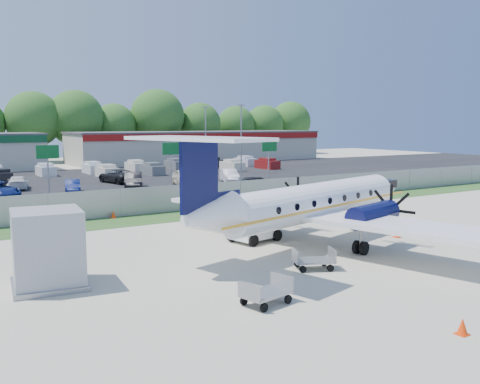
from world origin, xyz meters
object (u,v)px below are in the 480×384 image
pushback_tug (256,229)px  service_container (48,251)px  baggage_cart_near (266,292)px  baggage_cart_far (314,260)px  aircraft (311,203)px

pushback_tug → service_container: bearing=-167.2°
baggage_cart_near → baggage_cart_far: bearing=31.5°
aircraft → baggage_cart_near: size_ratio=9.69×
baggage_cart_far → service_container: service_container is taller
baggage_cart_near → service_container: bearing=134.3°
baggage_cart_near → service_container: size_ratio=0.65×
aircraft → pushback_tug: (-2.03, 2.36, -1.64)m
pushback_tug → service_container: size_ratio=0.94×
pushback_tug → baggage_cart_far: 6.44m
aircraft → baggage_cart_far: bearing=-127.7°
service_container → baggage_cart_far: bearing=-18.6°
pushback_tug → baggage_cart_far: pushback_tug is taller
baggage_cart_far → service_container: (-10.81, 3.64, 1.03)m
baggage_cart_near → aircraft: bearing=41.6°
baggage_cart_far → service_container: size_ratio=0.66×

